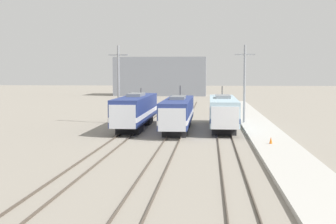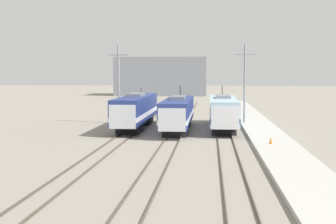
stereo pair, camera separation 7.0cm
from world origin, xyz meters
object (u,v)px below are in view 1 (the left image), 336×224
Objects in this scene: catenary_tower_left at (118,83)px; catenary_tower_right at (245,83)px; locomotive_far_left at (136,110)px; locomotive_center at (178,113)px; traffic_cone at (271,140)px; locomotive_far_right at (223,112)px.

catenary_tower_right is at bearing 0.00° from catenary_tower_left.
catenary_tower_right reaches higher than locomotive_far_left.
catenary_tower_left is at bearing 139.21° from locomotive_center.
catenary_tower_right is 18.79m from traffic_cone.
catenary_tower_left is 16.58× the size of traffic_cone.
locomotive_center is 1.74× the size of catenary_tower_left.
locomotive_far_right is at bearing 21.08° from locomotive_center.
locomotive_far_right is 13.71m from traffic_cone.
locomotive_far_left reaches higher than traffic_cone.
locomotive_far_left is at bearing -158.64° from catenary_tower_right.
catenary_tower_right is 16.58× the size of traffic_cone.
locomotive_far_left is 29.60× the size of traffic_cone.
catenary_tower_right is at bearing 21.36° from locomotive_far_left.
catenary_tower_right reaches higher than traffic_cone.
locomotive_center is 14.38m from traffic_cone.
locomotive_far_left is at bearing 159.54° from locomotive_center.
catenary_tower_right reaches higher than locomotive_far_right.
locomotive_center reaches higher than locomotive_far_left.
locomotive_center is at bearing -158.92° from locomotive_far_right.
locomotive_far_right reaches higher than locomotive_far_left.
locomotive_center is at bearing -40.79° from catenary_tower_left.
locomotive_far_right is (10.34, 0.06, -0.08)m from locomotive_far_left.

